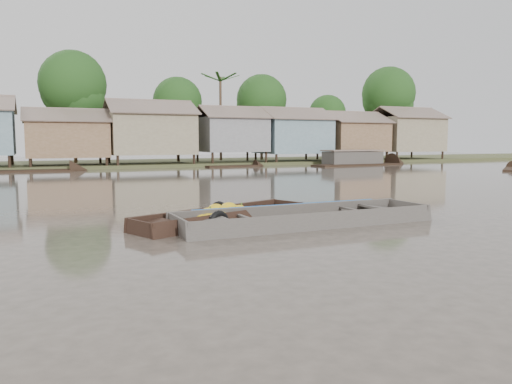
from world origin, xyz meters
name	(u,v)px	position (x,y,z in m)	size (l,w,h in m)	color
ground	(298,225)	(0.00, 0.00, 0.00)	(120.00, 120.00, 0.00)	#443D34
riverbank	(150,129)	(3.03, 31.86, 3.07)	(120.00, 12.47, 10.22)	#384723
banana_boat	(222,218)	(-1.64, 1.14, 0.14)	(5.33, 3.13, 0.73)	black
viewer_boat	(306,223)	(0.26, 0.06, 0.05)	(6.89, 1.91, 0.55)	#443E3A
distant_boats	(289,164)	(12.44, 24.29, 0.22)	(48.19, 14.73, 1.38)	black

